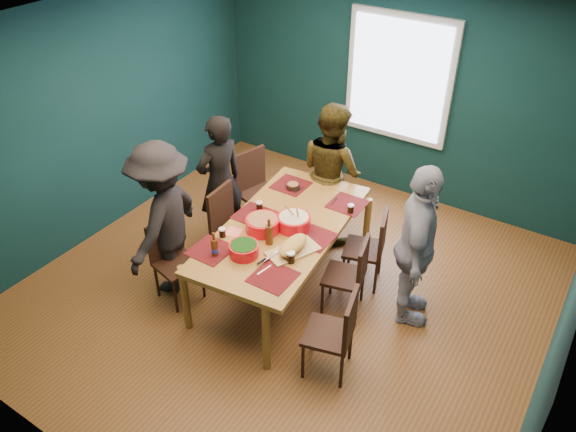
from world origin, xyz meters
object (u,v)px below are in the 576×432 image
chair_left_far (256,185)px  chair_right_near (338,329)px  bowl_dumpling (294,222)px  bowl_herbs (244,249)px  chair_left_mid (229,222)px  person_back (331,171)px  dining_table (283,232)px  chair_right_far (372,244)px  person_near_left (164,220)px  cutting_board (293,247)px  person_far_left (220,181)px  bowl_salad (263,224)px  chair_right_mid (352,271)px  chair_left_near (172,254)px  person_right (416,248)px

chair_left_far → chair_right_near: 2.41m
bowl_dumpling → bowl_herbs: size_ratio=1.18×
bowl_dumpling → chair_left_mid: bearing=178.3°
person_back → bowl_dumpling: size_ratio=5.02×
dining_table → chair_left_far: 1.22m
chair_left_mid → chair_right_far: 1.54m
chair_left_mid → bowl_dumpling: (0.84, -0.02, 0.33)m
chair_left_far → person_near_left: (-0.12, -1.38, 0.26)m
person_near_left → cutting_board: bearing=90.5°
person_far_left → person_back: person_back is taller
bowl_salad → chair_right_far: bearing=41.6°
dining_table → chair_left_mid: chair_left_mid is taller
chair_right_mid → person_far_left: person_far_left is taller
person_near_left → chair_right_far: bearing=111.9°
chair_left_near → person_near_left: 0.36m
chair_left_mid → person_right: 2.02m
chair_right_far → chair_left_near: bearing=-159.5°
chair_right_mid → person_far_left: (-1.81, 0.25, 0.30)m
person_near_left → dining_table: bearing=107.8°
bowl_dumpling → chair_left_near: bearing=-145.2°
bowl_salad → bowl_herbs: bearing=-79.2°
person_back → bowl_dumpling: person_back is taller
person_back → person_near_left: bearing=85.6°
person_far_left → cutting_board: size_ratio=2.52×
chair_left_far → cutting_board: chair_left_far is taller
chair_right_mid → chair_right_near: size_ratio=0.96×
bowl_dumpling → bowl_herbs: bowl_dumpling is taller
bowl_herbs → dining_table: bearing=85.0°
bowl_dumpling → person_far_left: bearing=164.9°
dining_table → person_far_left: size_ratio=1.41×
bowl_salad → cutting_board: bowl_salad is taller
chair_left_mid → person_right: size_ratio=0.55×
chair_left_far → bowl_herbs: (0.86, -1.37, 0.30)m
chair_left_far → person_back: person_back is taller
chair_left_near → bowl_salad: (0.77, 0.50, 0.37)m
chair_left_near → person_back: size_ratio=0.53×
bowl_salad → bowl_dumpling: 0.31m
person_back → cutting_board: size_ratio=2.61×
chair_right_far → person_far_left: bearing=170.2°
chair_right_far → person_right: (0.53, -0.24, 0.33)m
person_near_left → bowl_salad: size_ratio=5.01×
dining_table → chair_right_near: bearing=-40.0°
chair_left_mid → bowl_herbs: (0.68, -0.63, 0.32)m
chair_right_near → person_right: 1.09m
chair_right_far → person_back: bearing=127.1°
person_back → person_near_left: (-0.92, -1.77, 0.01)m
dining_table → bowl_salad: size_ratio=6.68×
bowl_herbs → chair_right_near: bearing=-5.2°
bowl_herbs → chair_left_near: bearing=-173.8°
person_near_left → chair_left_near: bearing=46.9°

